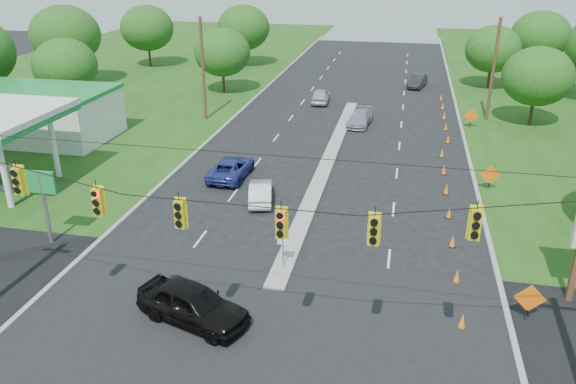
% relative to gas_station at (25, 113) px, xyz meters
% --- Properties ---
extents(ground, '(160.00, 160.00, 0.00)m').
position_rel_gas_station_xyz_m(ground, '(23.64, -20.24, -2.58)').
color(ground, black).
rests_on(ground, ground).
extents(cross_street, '(160.00, 14.00, 0.02)m').
position_rel_gas_station_xyz_m(cross_street, '(23.64, -20.24, -2.58)').
color(cross_street, black).
rests_on(cross_street, ground).
extents(curb_left, '(0.25, 110.00, 0.16)m').
position_rel_gas_station_xyz_m(curb_left, '(13.54, 9.76, -2.58)').
color(curb_left, gray).
rests_on(curb_left, ground).
extents(curb_right, '(0.25, 110.00, 0.16)m').
position_rel_gas_station_xyz_m(curb_right, '(33.74, 9.76, -2.58)').
color(curb_right, gray).
rests_on(curb_right, ground).
extents(median, '(1.00, 34.00, 0.18)m').
position_rel_gas_station_xyz_m(median, '(23.64, 0.76, -2.58)').
color(median, gray).
rests_on(median, ground).
extents(median_sign, '(0.55, 0.06, 2.05)m').
position_rel_gas_station_xyz_m(median_sign, '(23.64, -14.24, -1.11)').
color(median_sign, gray).
rests_on(median_sign, ground).
extents(signal_span, '(25.60, 0.32, 9.00)m').
position_rel_gas_station_xyz_m(signal_span, '(23.59, -21.24, 2.40)').
color(signal_span, '#422D1C').
rests_on(signal_span, ground).
extents(utility_pole_far_left, '(0.28, 0.28, 9.00)m').
position_rel_gas_station_xyz_m(utility_pole_far_left, '(11.14, 9.76, 1.92)').
color(utility_pole_far_left, '#422D1C').
rests_on(utility_pole_far_left, ground).
extents(utility_pole_far_right, '(0.28, 0.28, 9.00)m').
position_rel_gas_station_xyz_m(utility_pole_far_right, '(36.14, 14.76, 1.92)').
color(utility_pole_far_right, '#422D1C').
rests_on(utility_pole_far_right, ground).
extents(gas_station, '(18.40, 19.70, 5.20)m').
position_rel_gas_station_xyz_m(gas_station, '(0.00, 0.00, 0.00)').
color(gas_station, white).
rests_on(gas_station, ground).
extents(cone_0, '(0.32, 0.32, 0.70)m').
position_rel_gas_station_xyz_m(cone_0, '(31.80, -17.24, -2.23)').
color(cone_0, orange).
rests_on(cone_0, ground).
extents(cone_1, '(0.32, 0.32, 0.70)m').
position_rel_gas_station_xyz_m(cone_1, '(31.80, -13.74, -2.23)').
color(cone_1, orange).
rests_on(cone_1, ground).
extents(cone_2, '(0.32, 0.32, 0.70)m').
position_rel_gas_station_xyz_m(cone_2, '(31.80, -10.24, -2.23)').
color(cone_2, orange).
rests_on(cone_2, ground).
extents(cone_3, '(0.32, 0.32, 0.70)m').
position_rel_gas_station_xyz_m(cone_3, '(31.80, -6.74, -2.23)').
color(cone_3, orange).
rests_on(cone_3, ground).
extents(cone_4, '(0.32, 0.32, 0.70)m').
position_rel_gas_station_xyz_m(cone_4, '(31.80, -3.24, -2.23)').
color(cone_4, orange).
rests_on(cone_4, ground).
extents(cone_5, '(0.32, 0.32, 0.70)m').
position_rel_gas_station_xyz_m(cone_5, '(31.80, 0.26, -2.23)').
color(cone_5, orange).
rests_on(cone_5, ground).
extents(cone_6, '(0.32, 0.32, 0.70)m').
position_rel_gas_station_xyz_m(cone_6, '(31.80, 3.76, -2.23)').
color(cone_6, orange).
rests_on(cone_6, ground).
extents(cone_7, '(0.32, 0.32, 0.70)m').
position_rel_gas_station_xyz_m(cone_7, '(32.40, 7.26, -2.23)').
color(cone_7, orange).
rests_on(cone_7, ground).
extents(cone_8, '(0.32, 0.32, 0.70)m').
position_rel_gas_station_xyz_m(cone_8, '(32.40, 10.76, -2.23)').
color(cone_8, orange).
rests_on(cone_8, ground).
extents(cone_9, '(0.32, 0.32, 0.70)m').
position_rel_gas_station_xyz_m(cone_9, '(32.40, 14.26, -2.23)').
color(cone_9, orange).
rests_on(cone_9, ground).
extents(cone_10, '(0.32, 0.32, 0.70)m').
position_rel_gas_station_xyz_m(cone_10, '(32.40, 17.76, -2.23)').
color(cone_10, orange).
rests_on(cone_10, ground).
extents(cone_11, '(0.32, 0.32, 0.70)m').
position_rel_gas_station_xyz_m(cone_11, '(32.40, 21.26, -2.23)').
color(cone_11, orange).
rests_on(cone_11, ground).
extents(work_sign_0, '(1.27, 0.58, 1.37)m').
position_rel_gas_station_xyz_m(work_sign_0, '(34.44, -16.24, -1.48)').
color(work_sign_0, black).
rests_on(work_sign_0, ground).
extents(work_sign_1, '(1.27, 0.58, 1.37)m').
position_rel_gas_station_xyz_m(work_sign_1, '(34.44, -2.24, -1.48)').
color(work_sign_1, black).
rests_on(work_sign_1, ground).
extents(work_sign_2, '(1.27, 0.58, 1.37)m').
position_rel_gas_station_xyz_m(work_sign_2, '(34.44, 11.76, -1.48)').
color(work_sign_2, black).
rests_on(work_sign_2, ground).
extents(tree_2, '(5.88, 5.88, 6.86)m').
position_rel_gas_station_xyz_m(tree_2, '(-2.36, 9.76, 1.76)').
color(tree_2, black).
rests_on(tree_2, ground).
extents(tree_3, '(7.56, 7.56, 8.82)m').
position_rel_gas_station_xyz_m(tree_3, '(-8.36, 19.76, 3.00)').
color(tree_3, black).
rests_on(tree_3, ground).
extents(tree_4, '(6.72, 6.72, 7.84)m').
position_rel_gas_station_xyz_m(tree_4, '(-4.36, 31.76, 2.38)').
color(tree_4, black).
rests_on(tree_4, ground).
extents(tree_5, '(5.88, 5.88, 6.86)m').
position_rel_gas_station_xyz_m(tree_5, '(9.64, 19.76, 1.76)').
color(tree_5, black).
rests_on(tree_5, ground).
extents(tree_6, '(6.72, 6.72, 7.84)m').
position_rel_gas_station_xyz_m(tree_6, '(7.64, 34.76, 2.38)').
color(tree_6, black).
rests_on(tree_6, ground).
extents(tree_9, '(5.88, 5.88, 6.86)m').
position_rel_gas_station_xyz_m(tree_9, '(39.64, 13.76, 1.76)').
color(tree_9, black).
rests_on(tree_9, ground).
extents(tree_11, '(6.72, 6.72, 7.84)m').
position_rel_gas_station_xyz_m(tree_11, '(43.64, 34.76, 2.38)').
color(tree_11, black).
rests_on(tree_11, ground).
extents(tree_12, '(5.88, 5.88, 6.86)m').
position_rel_gas_station_xyz_m(tree_12, '(37.64, 27.76, 1.76)').
color(tree_12, black).
rests_on(tree_12, ground).
extents(black_sedan, '(5.33, 3.44, 1.69)m').
position_rel_gas_station_xyz_m(black_sedan, '(20.89, -19.06, -1.73)').
color(black_sedan, black).
rests_on(black_sedan, ground).
extents(white_sedan, '(2.19, 4.06, 1.27)m').
position_rel_gas_station_xyz_m(white_sedan, '(20.58, -6.77, -1.94)').
color(white_sedan, white).
rests_on(white_sedan, ground).
extents(blue_pickup, '(2.35, 4.92, 1.35)m').
position_rel_gas_station_xyz_m(blue_pickup, '(17.64, -3.34, -1.90)').
color(blue_pickup, navy).
rests_on(blue_pickup, ground).
extents(silver_car_far, '(2.22, 4.57, 1.28)m').
position_rel_gas_station_xyz_m(silver_car_far, '(25.04, 10.79, -1.94)').
color(silver_car_far, '#918EA5').
rests_on(silver_car_far, ground).
extents(silver_car_oncoming, '(1.91, 4.28, 1.43)m').
position_rel_gas_station_xyz_m(silver_car_oncoming, '(20.45, 17.86, -1.86)').
color(silver_car_oncoming, '#B5B2C6').
rests_on(silver_car_oncoming, ground).
extents(dark_car_receding, '(2.34, 4.42, 1.38)m').
position_rel_gas_station_xyz_m(dark_car_receding, '(29.97, 26.98, -1.88)').
color(dark_car_receding, black).
rests_on(dark_car_receding, ground).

